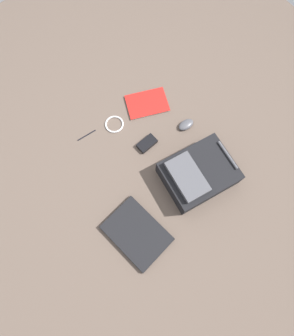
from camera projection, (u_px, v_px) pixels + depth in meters
ground_plane at (139, 172)px, 1.66m from camera, size 3.45×3.45×0.00m
backpack at (198, 174)px, 1.59m from camera, size 0.37×0.44×0.17m
laptop at (137, 233)px, 1.54m from camera, size 0.38×0.30×0.03m
book_manual at (147, 103)px, 1.80m from camera, size 0.27×0.32×0.01m
computer_mouse at (186, 125)px, 1.74m from camera, size 0.07×0.11×0.03m
cable_coil at (114, 124)px, 1.76m from camera, size 0.12×0.12×0.01m
power_brick at (147, 143)px, 1.71m from camera, size 0.08×0.13×0.03m
pen_black at (87, 135)px, 1.73m from camera, size 0.02×0.13×0.01m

